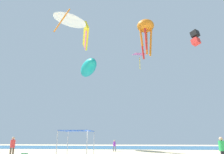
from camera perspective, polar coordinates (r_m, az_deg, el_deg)
name	(u,v)px	position (r m, az deg, el deg)	size (l,w,h in m)	color
ocean_strip	(121,147)	(50.24, 2.48, -17.80)	(110.00, 21.45, 0.03)	#28608C
canopy_tent	(77,132)	(23.40, -9.09, -13.91)	(2.98, 3.31, 2.52)	#B2B2B7
person_near_tent	(222,148)	(18.67, 26.69, -16.09)	(0.43, 0.43, 1.83)	black
person_leftmost	(114,145)	(33.10, 0.63, -17.19)	(0.41, 0.38, 1.58)	slate
person_central	(13,145)	(24.74, -24.44, -15.81)	(0.45, 0.50, 1.91)	brown
kite_diamond_pink	(140,55)	(47.07, 7.18, 5.70)	(3.13, 3.10, 3.65)	pink
kite_box_black	(195,38)	(31.05, 20.86, 9.51)	(1.33, 1.34, 2.01)	black
kite_parafoil_yellow	(86,37)	(37.33, -6.86, 10.37)	(2.27, 5.15, 3.28)	yellow
kite_octopus_orange	(146,28)	(42.86, 8.75, 12.52)	(4.18, 4.18, 7.53)	orange
kite_delta_white	(70,18)	(32.64, -10.77, 14.88)	(5.78, 5.73, 4.05)	white
kite_inflatable_teal	(88,68)	(39.97, -6.19, 2.36)	(5.67, 8.60, 3.02)	teal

